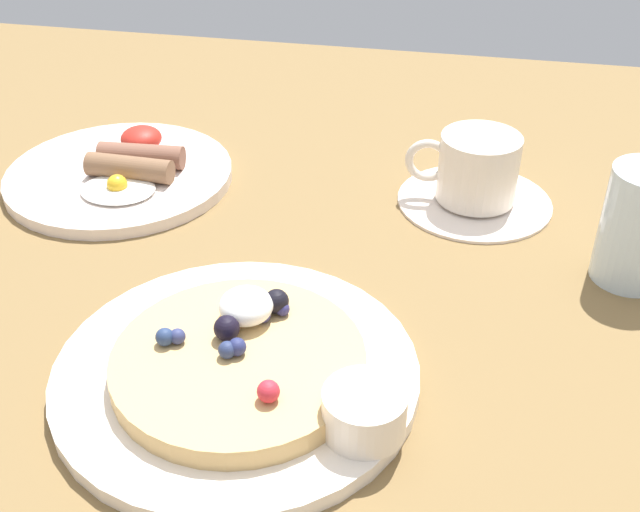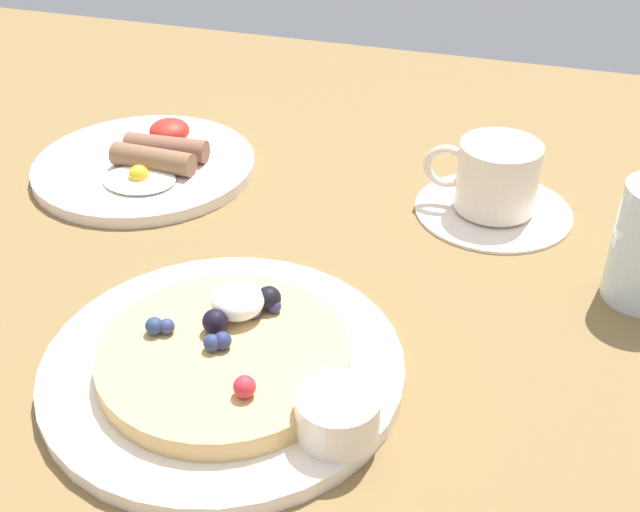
% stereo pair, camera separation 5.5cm
% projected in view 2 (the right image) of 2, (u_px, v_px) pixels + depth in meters
% --- Properties ---
extents(ground_plane, '(1.67, 1.25, 0.03)m').
position_uv_depth(ground_plane, '(285.00, 329.00, 0.64)').
color(ground_plane, brown).
extents(pancake_plate, '(0.26, 0.26, 0.01)m').
position_uv_depth(pancake_plate, '(223.00, 366.00, 0.57)').
color(pancake_plate, white).
rests_on(pancake_plate, ground_plane).
extents(pancake_with_berries, '(0.18, 0.18, 0.04)m').
position_uv_depth(pancake_with_berries, '(225.00, 352.00, 0.56)').
color(pancake_with_berries, tan).
rests_on(pancake_with_berries, pancake_plate).
extents(syrup_ramekin, '(0.05, 0.05, 0.03)m').
position_uv_depth(syrup_ramekin, '(338.00, 414.00, 0.50)').
color(syrup_ramekin, white).
rests_on(syrup_ramekin, pancake_plate).
extents(breakfast_plate, '(0.23, 0.23, 0.01)m').
position_uv_depth(breakfast_plate, '(145.00, 166.00, 0.83)').
color(breakfast_plate, white).
rests_on(breakfast_plate, ground_plane).
extents(fried_breakfast, '(0.09, 0.15, 0.03)m').
position_uv_depth(fried_breakfast, '(158.00, 152.00, 0.82)').
color(fried_breakfast, brown).
rests_on(fried_breakfast, breakfast_plate).
extents(coffee_saucer, '(0.15, 0.15, 0.01)m').
position_uv_depth(coffee_saucer, '(493.00, 209.00, 0.76)').
color(coffee_saucer, white).
rests_on(coffee_saucer, ground_plane).
extents(coffee_cup, '(0.11, 0.08, 0.06)m').
position_uv_depth(coffee_cup, '(496.00, 175.00, 0.74)').
color(coffee_cup, white).
rests_on(coffee_cup, coffee_saucer).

